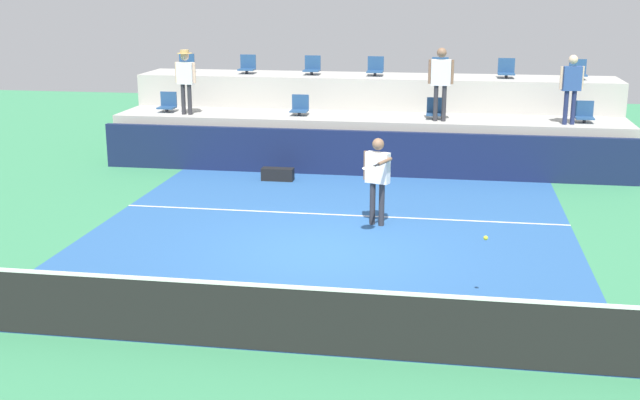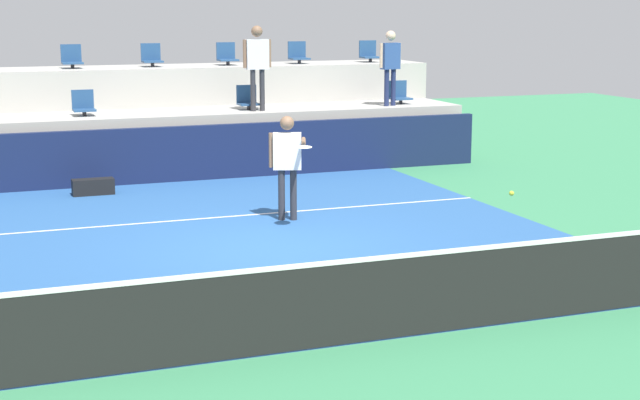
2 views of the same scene
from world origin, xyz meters
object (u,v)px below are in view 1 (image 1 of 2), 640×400
Objects in this scene: stadium_chair_upper_mid_right at (440,69)px; stadium_chair_upper_far_right at (578,71)px; stadium_chair_lower_far_right at (584,114)px; spectator_with_hat at (185,76)px; stadium_chair_lower_far_left at (168,104)px; stadium_chair_upper_center at (375,68)px; stadium_chair_upper_mid_left at (312,67)px; spectator_in_white at (441,77)px; spectator_in_grey at (571,83)px; tennis_player at (377,173)px; stadium_chair_upper_right at (506,70)px; stadium_chair_upper_far_left at (186,65)px; stadium_chair_upper_left at (247,66)px; equipment_bag at (278,174)px; stadium_chair_lower_right at (435,110)px; stadium_chair_lower_left at (300,107)px; tennis_ball at (486,238)px.

stadium_chair_upper_mid_right and stadium_chair_upper_far_right have the same top height.
stadium_chair_lower_far_right is 10.02m from spectator_with_hat.
stadium_chair_upper_center is (5.32, 1.80, 0.85)m from stadium_chair_lower_far_left.
spectator_in_white reaches higher than stadium_chair_upper_mid_left.
stadium_chair_lower_far_right is at bearing 42.80° from spectator_in_grey.
tennis_player is at bearing -97.71° from stadium_chair_upper_mid_right.
spectator_with_hat is (-8.16, -2.18, -0.06)m from stadium_chair_upper_right.
stadium_chair_lower_far_right is 10.88m from stadium_chair_upper_far_left.
stadium_chair_lower_far_left is 2.64m from stadium_chair_upper_left.
stadium_chair_upper_far_left is at bearing 108.16° from spectator_with_hat.
equipment_bag is (3.48, -3.89, -2.16)m from stadium_chair_upper_far_left.
stadium_chair_lower_right is 1.00× the size of stadium_chair_lower_far_right.
stadium_chair_lower_left is at bearing 85.99° from equipment_bag.
spectator_with_hat is at bearing -71.84° from stadium_chair_upper_far_left.
stadium_chair_upper_right is at bearing 0.00° from stadium_chair_upper_far_left.
stadium_chair_upper_far_right reaches higher than stadium_chair_lower_far_left.
stadium_chair_upper_center is 5.16m from spectator_with_hat.
tennis_ball is (8.06, -10.87, -1.33)m from stadium_chair_upper_far_left.
spectator_in_white is at bearing -16.88° from stadium_chair_upper_far_left.
stadium_chair_upper_far_right reaches higher than stadium_chair_lower_far_right.
tennis_player is (-0.98, -7.23, -1.27)m from stadium_chair_upper_mid_right.
stadium_chair_upper_far_left is at bearing 180.00° from stadium_chair_upper_far_right.
stadium_chair_lower_right is 1.00× the size of stadium_chair_upper_mid_left.
stadium_chair_upper_center is 1.00× the size of stadium_chair_upper_right.
tennis_ball is at bearing -103.70° from stadium_chair_upper_far_right.
stadium_chair_lower_far_left is 7.03m from stadium_chair_lower_right.
tennis_player is 2.25× the size of equipment_bag.
stadium_chair_upper_center reaches higher than tennis_player.
stadium_chair_upper_right is (5.26, 1.80, 0.85)m from stadium_chair_lower_left.
stadium_chair_upper_left is 7.09m from stadium_chair_upper_right.
stadium_chair_upper_far_left reaches higher than stadium_chair_lower_left.
stadium_chair_upper_mid_left reaches higher than equipment_bag.
stadium_chair_upper_mid_right is (7.07, 1.80, 0.85)m from stadium_chair_lower_far_left.
spectator_in_white reaches higher than stadium_chair_upper_far_right.
stadium_chair_lower_far_right is at bearing 50.11° from tennis_player.
spectator_in_white reaches higher than stadium_chair_upper_center.
tennis_player is (2.53, -5.43, -0.42)m from stadium_chair_lower_left.
stadium_chair_lower_right is 6.43m from spectator_with_hat.
stadium_chair_lower_far_right is at bearing -18.73° from stadium_chair_upper_center.
stadium_chair_upper_mid_left is at bearing 148.51° from spectator_in_white.
stadium_chair_upper_left is at bearing 119.98° from tennis_ball.
spectator_in_grey is 2.18× the size of equipment_bag.
spectator_in_grey is (3.15, -2.18, -0.07)m from stadium_chair_upper_mid_right.
stadium_chair_lower_right is 1.00× the size of stadium_chair_upper_far_left.
spectator_in_grey is at bearing -6.86° from stadium_chair_lower_right.
spectator_in_grey is at bearing 14.06° from equipment_bag.
stadium_chair_lower_far_left is 5.68m from stadium_chair_upper_center.
equipment_bag is at bearing -155.41° from spectator_in_white.
stadium_chair_lower_far_left is 1.00× the size of stadium_chair_lower_far_right.
stadium_chair_lower_far_left is 0.31× the size of spectator_with_hat.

